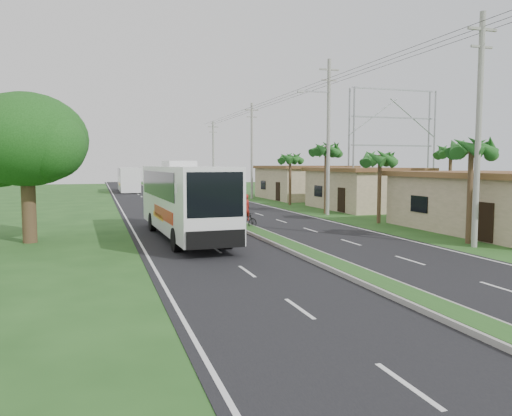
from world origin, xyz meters
name	(u,v)px	position (x,y,z in m)	size (l,w,h in m)	color
ground	(333,266)	(0.00, 0.00, 0.00)	(180.00, 180.00, 0.00)	#224B1B
road_asphalt	(216,216)	(0.00, 20.00, 0.01)	(14.00, 160.00, 0.02)	black
median_strip	(216,215)	(0.00, 20.00, 0.10)	(1.20, 160.00, 0.18)	gray
lane_edge_left	(126,219)	(-6.70, 20.00, 0.00)	(0.12, 160.00, 0.01)	silver
lane_edge_right	(296,213)	(6.70, 20.00, 0.00)	(0.12, 160.00, 0.01)	silver
shop_near	(503,202)	(14.00, 6.00, 1.78)	(8.60, 12.60, 3.52)	tan
shop_mid	(364,188)	(14.00, 22.00, 1.86)	(7.60, 10.60, 3.67)	tan
shop_far	(302,182)	(14.00, 36.00, 1.93)	(8.60, 11.60, 3.82)	tan
palm_verge_a	(471,149)	(9.00, 3.00, 4.74)	(2.40, 2.40, 5.45)	#473321
palm_verge_b	(380,158)	(9.40, 12.00, 4.36)	(2.40, 2.40, 5.05)	#473321
palm_verge_c	(326,150)	(8.80, 19.00, 5.12)	(2.40, 2.40, 5.85)	#473321
palm_verge_d	(290,158)	(9.30, 28.00, 4.55)	(2.40, 2.40, 5.25)	#473321
palm_behind_shop	(451,152)	(17.50, 15.00, 4.93)	(2.40, 2.40, 5.65)	#473321
shade_tree	(24,143)	(-12.11, 10.02, 5.03)	(6.30, 6.00, 7.54)	#473321
utility_pole_a	(479,128)	(8.50, 2.00, 5.67)	(1.60, 0.28, 11.00)	gray
utility_pole_b	(328,135)	(8.47, 18.00, 6.26)	(3.20, 0.28, 12.00)	gray
utility_pole_c	(252,150)	(8.50, 38.00, 5.67)	(1.60, 0.28, 11.00)	gray
utility_pole_d	(213,155)	(8.50, 58.00, 5.42)	(1.60, 0.28, 10.50)	gray
billboard_lattice	(393,138)	(22.00, 30.00, 6.82)	(10.18, 1.18, 12.07)	gray
coach_bus_main	(184,196)	(-4.28, 9.15, 2.28)	(3.14, 12.94, 4.15)	white
coach_bus_far	(128,178)	(-4.31, 56.97, 1.99)	(2.73, 12.04, 3.50)	white
motorcyclist	(246,217)	(-0.13, 11.47, 0.77)	(1.76, 1.06, 2.16)	black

